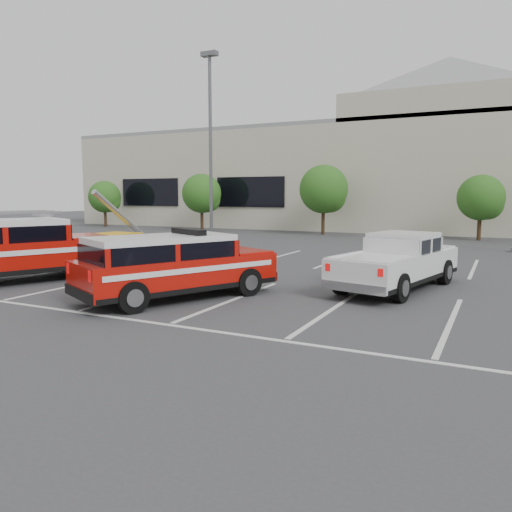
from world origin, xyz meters
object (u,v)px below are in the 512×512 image
(convention_building, at_px, (423,171))
(tree_mid_right, at_px, (482,199))
(light_pole_left, at_px, (211,150))
(utility_rig, at_px, (107,253))
(tree_left, at_px, (203,195))
(white_pickup, at_px, (397,267))
(ladder_suv, at_px, (14,254))
(tree_mid_left, at_px, (325,191))
(tree_far_left, at_px, (106,198))
(fire_chief_suv, at_px, (175,271))

(convention_building, height_order, tree_mid_right, convention_building)
(light_pole_left, height_order, utility_rig, light_pole_left)
(convention_building, bearing_deg, tree_left, -146.95)
(white_pickup, relative_size, ladder_suv, 0.92)
(tree_left, relative_size, white_pickup, 0.79)
(tree_mid_left, relative_size, utility_rig, 1.36)
(utility_rig, bearing_deg, tree_left, 115.56)
(tree_far_left, height_order, light_pole_left, light_pole_left)
(tree_far_left, relative_size, utility_rig, 1.12)
(tree_far_left, height_order, tree_left, tree_left)
(fire_chief_suv, bearing_deg, tree_mid_right, 99.67)
(tree_left, distance_m, white_pickup, 26.22)
(utility_rig, bearing_deg, ladder_suv, -95.58)
(convention_building, relative_size, tree_left, 13.58)
(tree_left, bearing_deg, tree_mid_right, -0.00)
(fire_chief_suv, relative_size, utility_rig, 1.57)
(tree_far_left, height_order, tree_mid_right, same)
(tree_mid_left, xyz_separation_m, tree_mid_right, (10.00, -0.00, -0.54))
(light_pole_left, bearing_deg, tree_mid_left, 72.90)
(tree_far_left, relative_size, white_pickup, 0.71)
(tree_far_left, height_order, white_pickup, tree_far_left)
(tree_mid_right, xyz_separation_m, utility_rig, (-12.16, -19.10, -1.91))
(tree_mid_right, height_order, white_pickup, tree_mid_right)
(ladder_suv, relative_size, utility_rig, 1.72)
(light_pole_left, bearing_deg, ladder_suv, -88.28)
(tree_far_left, xyz_separation_m, ladder_suv, (17.29, -22.69, -1.60))
(tree_mid_right, bearing_deg, tree_mid_left, 180.00)
(tree_mid_right, relative_size, fire_chief_suv, 0.71)
(tree_left, bearing_deg, fire_chief_suv, -59.24)
(white_pickup, bearing_deg, fire_chief_suv, -128.50)
(fire_chief_suv, xyz_separation_m, ladder_suv, (-6.14, -0.13, 0.14))
(fire_chief_suv, distance_m, utility_rig, 6.57)
(tree_left, height_order, white_pickup, tree_left)
(tree_far_left, distance_m, tree_mid_right, 30.00)
(fire_chief_suv, height_order, utility_rig, utility_rig)
(ladder_suv, bearing_deg, white_pickup, 44.69)
(white_pickup, relative_size, utility_rig, 1.58)
(tree_left, xyz_separation_m, utility_rig, (7.84, -19.10, -2.18))
(ladder_suv, bearing_deg, light_pole_left, 115.77)
(tree_mid_right, bearing_deg, white_pickup, -94.70)
(tree_left, distance_m, fire_chief_suv, 26.33)
(tree_mid_right, height_order, light_pole_left, light_pole_left)
(convention_building, height_order, white_pickup, convention_building)
(tree_left, relative_size, fire_chief_suv, 0.79)
(tree_mid_left, distance_m, ladder_suv, 22.95)
(tree_mid_right, height_order, ladder_suv, tree_mid_right)
(fire_chief_suv, bearing_deg, tree_left, 146.67)
(ladder_suv, bearing_deg, tree_far_left, 151.36)
(tree_left, bearing_deg, tree_mid_left, 0.00)
(tree_mid_left, relative_size, fire_chief_suv, 0.87)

